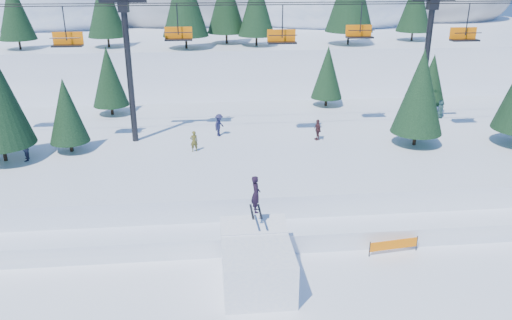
{
  "coord_description": "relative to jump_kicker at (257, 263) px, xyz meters",
  "views": [
    {
      "loc": [
        -3.59,
        -18.27,
        14.54
      ],
      "look_at": [
        -1.11,
        6.0,
        5.2
      ],
      "focal_mm": 35.0,
      "sensor_mm": 36.0,
      "label": 1
    }
  ],
  "objects": [
    {
      "name": "mid_shelf",
      "position": [
        1.44,
        15.61,
        -0.01
      ],
      "size": [
        70.0,
        22.0,
        2.5
      ],
      "primitive_type": "cube",
      "color": "white",
      "rests_on": "ground"
    },
    {
      "name": "conifer_stand",
      "position": [
        4.19,
        15.59,
        5.54
      ],
      "size": [
        62.78,
        16.51,
        9.14
      ],
      "color": "black",
      "rests_on": "mid_shelf"
    },
    {
      "name": "chairlift",
      "position": [
        2.27,
        15.66,
        8.07
      ],
      "size": [
        46.0,
        3.21,
        10.28
      ],
      "color": "black",
      "rests_on": "mid_shelf"
    },
    {
      "name": "banner_near",
      "position": [
        7.7,
        2.12,
        -0.72
      ],
      "size": [
        2.84,
        0.41,
        0.9
      ],
      "color": "black",
      "rests_on": "ground"
    },
    {
      "name": "ground",
      "position": [
        1.44,
        -2.39,
        -1.26
      ],
      "size": [
        160.0,
        160.0,
        0.0
      ],
      "primitive_type": "plane",
      "color": "white",
      "rests_on": "ground"
    },
    {
      "name": "distant_skiers",
      "position": [
        -0.28,
        15.1,
        2.07
      ],
      "size": [
        33.15,
        8.06,
        1.73
      ],
      "color": "brown",
      "rests_on": "mid_shelf"
    },
    {
      "name": "berm",
      "position": [
        1.44,
        5.61,
        -0.71
      ],
      "size": [
        70.0,
        6.0,
        1.1
      ],
      "primitive_type": "cube",
      "color": "white",
      "rests_on": "ground"
    },
    {
      "name": "jump_kicker",
      "position": [
        0.0,
        0.0,
        0.0
      ],
      "size": [
        3.34,
        4.55,
        5.19
      ],
      "color": "white",
      "rests_on": "ground"
    },
    {
      "name": "banner_far",
      "position": [
        12.45,
        3.07,
        -0.72
      ],
      "size": [
        2.83,
        0.48,
        0.9
      ],
      "color": "black",
      "rests_on": "ground"
    },
    {
      "name": "mountain_ridge",
      "position": [
        -3.63,
        70.92,
        8.39
      ],
      "size": [
        119.0,
        60.03,
        26.46
      ],
      "color": "white",
      "rests_on": "ground"
    }
  ]
}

